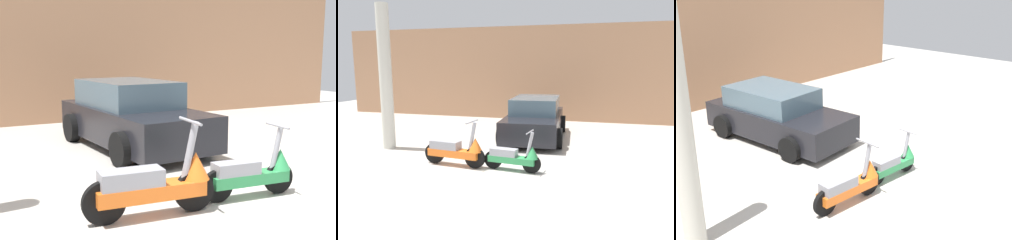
# 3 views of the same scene
# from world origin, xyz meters

# --- Properties ---
(ground_plane) EXTENTS (28.00, 28.00, 0.00)m
(ground_plane) POSITION_xyz_m (0.00, 0.00, 0.00)
(ground_plane) COLOR beige
(wall_back) EXTENTS (19.60, 0.12, 4.09)m
(wall_back) POSITION_xyz_m (0.00, 8.13, 2.05)
(wall_back) COLOR tan
(wall_back) RESTS_ON ground_plane
(scooter_front_left) EXTENTS (1.62, 0.58, 1.13)m
(scooter_front_left) POSITION_xyz_m (-0.89, 0.85, 0.40)
(scooter_front_left) COLOR black
(scooter_front_left) RESTS_ON ground_plane
(scooter_front_right) EXTENTS (1.37, 0.49, 0.96)m
(scooter_front_right) POSITION_xyz_m (0.54, 0.85, 0.34)
(scooter_front_right) COLOR black
(scooter_front_right) RESTS_ON ground_plane
(car_rear_left) EXTENTS (2.11, 4.06, 1.35)m
(car_rear_left) POSITION_xyz_m (0.34, 4.42, 0.64)
(car_rear_left) COLOR black
(car_rear_left) RESTS_ON ground_plane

